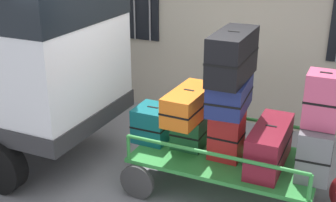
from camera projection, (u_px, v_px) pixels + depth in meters
name	position (u px, v px, depth m)	size (l,w,h in m)	color
ground_plane	(168.00, 178.00, 5.98)	(40.00, 40.00, 0.00)	gray
luggage_cart	(226.00, 162.00, 5.57)	(2.31, 1.28, 0.50)	#2D8438
cart_railing	(227.00, 137.00, 5.44)	(2.18, 1.14, 0.32)	#2D8438
suitcase_left_bottom	(153.00, 123.00, 5.89)	(0.45, 0.48, 0.46)	#0F5960
suitcase_midleft_bottom	(189.00, 132.00, 5.69)	(0.40, 0.36, 0.42)	#194C28
suitcase_midleft_middle	(189.00, 104.00, 5.52)	(0.41, 0.90, 0.37)	orange
suitcase_center_bottom	(226.00, 135.00, 5.39)	(0.39, 0.34, 0.62)	#B21E1E
suitcase_center_middle	(230.00, 95.00, 5.24)	(0.48, 0.79, 0.37)	navy
suitcase_center_top	(233.00, 56.00, 5.09)	(0.39, 0.92, 0.57)	black
suitcase_midright_bottom	(269.00, 146.00, 5.25)	(0.38, 1.02, 0.51)	maroon
suitcase_right_bottom	(315.00, 151.00, 5.02)	(0.39, 0.58, 0.60)	slate
suitcase_right_middle	(323.00, 100.00, 4.83)	(0.38, 0.36, 0.62)	#CC4C72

